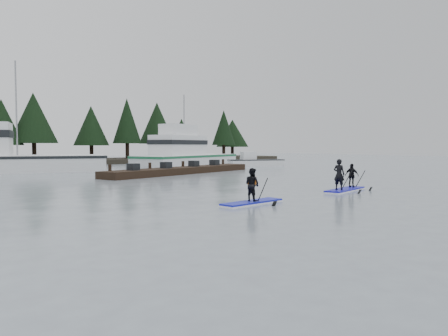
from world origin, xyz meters
TOP-DOWN VIEW (x-y plane):
  - ground at (0.00, 0.00)m, footprint 160.00×160.00m
  - far_shore at (0.00, 42.00)m, footprint 70.00×8.00m
  - treeline at (0.00, 42.00)m, footprint 60.00×4.00m
  - fishing_boat_medium at (12.48, 29.92)m, footprint 16.18×10.47m
  - skiff at (18.28, 24.14)m, footprint 6.52×3.81m
  - floating_dock at (4.51, 17.71)m, footprint 16.03×7.00m
  - buoy_c at (13.51, 25.61)m, footprint 0.50×0.50m
  - paddleboard_solo at (-3.13, -0.03)m, footprint 3.11×1.21m
  - paddleboard_duo at (3.99, 0.86)m, footprint 3.53×1.68m

SIDE VIEW (x-z plane):
  - ground at x=0.00m, z-range 0.00..0.00m
  - treeline at x=0.00m, z-range -4.00..4.00m
  - buoy_c at x=13.51m, z-range -0.25..0.25m
  - floating_dock at x=4.51m, z-range 0.00..0.54m
  - far_shore at x=0.00m, z-range 0.00..0.60m
  - skiff at x=18.28m, z-range 0.00..0.73m
  - paddleboard_solo at x=-3.13m, z-range -0.42..1.47m
  - paddleboard_duo at x=3.99m, z-range -0.51..1.63m
  - fishing_boat_medium at x=12.48m, z-range -3.93..5.25m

